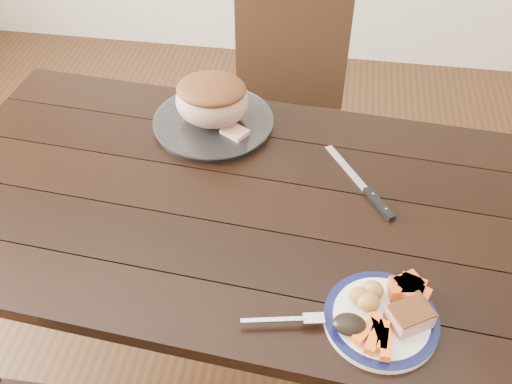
# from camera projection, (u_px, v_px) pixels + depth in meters

# --- Properties ---
(ground) EXTENTS (4.00, 4.00, 0.00)m
(ground) POSITION_uv_depth(u_px,v_px,m) (235.00, 347.00, 2.02)
(ground) COLOR #472B16
(ground) RESTS_ON ground
(dining_table) EXTENTS (1.67, 1.02, 0.75)m
(dining_table) POSITION_uv_depth(u_px,v_px,m) (228.00, 221.00, 1.56)
(dining_table) COLOR black
(dining_table) RESTS_ON ground
(chair_far) EXTENTS (0.43, 0.44, 0.93)m
(chair_far) POSITION_uv_depth(u_px,v_px,m) (285.00, 106.00, 2.16)
(chair_far) COLOR black
(chair_far) RESTS_ON ground
(dinner_plate) EXTENTS (0.24, 0.24, 0.02)m
(dinner_plate) POSITION_uv_depth(u_px,v_px,m) (381.00, 320.00, 1.22)
(dinner_plate) COLOR white
(dinner_plate) RESTS_ON dining_table
(plate_rim) EXTENTS (0.24, 0.24, 0.02)m
(plate_rim) POSITION_uv_depth(u_px,v_px,m) (381.00, 318.00, 1.21)
(plate_rim) COLOR #0B0F38
(plate_rim) RESTS_ON dinner_plate
(serving_platter) EXTENTS (0.35, 0.35, 0.02)m
(serving_platter) POSITION_uv_depth(u_px,v_px,m) (214.00, 123.00, 1.70)
(serving_platter) COLOR white
(serving_platter) RESTS_ON dining_table
(pork_slice) EXTENTS (0.11, 0.10, 0.04)m
(pork_slice) POSITION_uv_depth(u_px,v_px,m) (410.00, 317.00, 1.18)
(pork_slice) COLOR tan
(pork_slice) RESTS_ON dinner_plate
(roasted_potatoes) EXTENTS (0.07, 0.08, 0.04)m
(roasted_potatoes) POSITION_uv_depth(u_px,v_px,m) (367.00, 296.00, 1.22)
(roasted_potatoes) COLOR gold
(roasted_potatoes) RESTS_ON dinner_plate
(carrot_batons) EXTENTS (0.08, 0.11, 0.02)m
(carrot_batons) POSITION_uv_depth(u_px,v_px,m) (377.00, 336.00, 1.16)
(carrot_batons) COLOR orange
(carrot_batons) RESTS_ON dinner_plate
(pumpkin_wedges) EXTENTS (0.09, 0.09, 0.04)m
(pumpkin_wedges) POSITION_uv_depth(u_px,v_px,m) (409.00, 290.00, 1.23)
(pumpkin_wedges) COLOR #F0541A
(pumpkin_wedges) RESTS_ON dinner_plate
(dark_mushroom) EXTENTS (0.07, 0.05, 0.03)m
(dark_mushroom) POSITION_uv_depth(u_px,v_px,m) (350.00, 325.00, 1.17)
(dark_mushroom) COLOR black
(dark_mushroom) RESTS_ON dinner_plate
(fork) EXTENTS (0.18, 0.05, 0.00)m
(fork) POSITION_uv_depth(u_px,v_px,m) (289.00, 320.00, 1.20)
(fork) COLOR silver
(fork) RESTS_ON dinner_plate
(roast_joint) EXTENTS (0.21, 0.18, 0.14)m
(roast_joint) POSITION_uv_depth(u_px,v_px,m) (212.00, 102.00, 1.65)
(roast_joint) COLOR tan
(roast_joint) RESTS_ON serving_platter
(cut_slice) EXTENTS (0.09, 0.08, 0.02)m
(cut_slice) POSITION_uv_depth(u_px,v_px,m) (235.00, 132.00, 1.65)
(cut_slice) COLOR tan
(cut_slice) RESTS_ON serving_platter
(carving_knife) EXTENTS (0.19, 0.28, 0.01)m
(carving_knife) POSITION_uv_depth(u_px,v_px,m) (370.00, 194.00, 1.49)
(carving_knife) COLOR silver
(carving_knife) RESTS_ON dining_table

